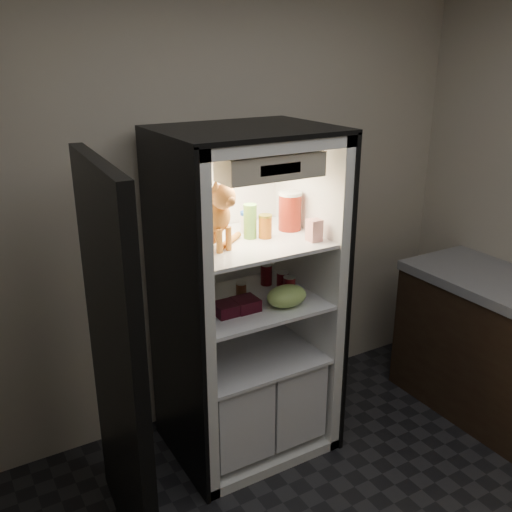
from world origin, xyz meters
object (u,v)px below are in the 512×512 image
at_px(parmesan_shaker, 250,221).
at_px(soda_can_b, 283,282).
at_px(pepper_jar, 290,211).
at_px(berry_box_left, 226,309).
at_px(tabby_cat, 210,220).
at_px(salsa_jar, 265,226).
at_px(refrigerator, 244,320).
at_px(grape_bag, 287,296).
at_px(berry_box_right, 246,304).
at_px(cream_carton, 314,230).
at_px(condiment_jar, 241,289).
at_px(mayo_tub, 248,222).
at_px(soda_can_a, 266,274).
at_px(soda_can_c, 289,287).

xyz_separation_m(parmesan_shaker, soda_can_b, (0.19, -0.03, -0.38)).
bearing_deg(pepper_jar, berry_box_left, -164.10).
relative_size(tabby_cat, salsa_jar, 2.93).
xyz_separation_m(refrigerator, pepper_jar, (0.29, -0.02, 0.61)).
bearing_deg(pepper_jar, grape_bag, -125.76).
bearing_deg(berry_box_left, berry_box_right, -1.34).
distance_m(parmesan_shaker, cream_carton, 0.34).
distance_m(cream_carton, soda_can_b, 0.40).
relative_size(pepper_jar, condiment_jar, 2.64).
height_order(mayo_tub, condiment_jar, mayo_tub).
distance_m(soda_can_a, soda_can_c, 0.23).
height_order(mayo_tub, pepper_jar, pepper_jar).
bearing_deg(soda_can_c, grape_bag, -131.14).
distance_m(cream_carton, berry_box_left, 0.62).
bearing_deg(cream_carton, soda_can_a, 105.26).
height_order(soda_can_a, berry_box_right, soda_can_a).
relative_size(parmesan_shaker, soda_can_c, 1.48).
height_order(salsa_jar, condiment_jar, salsa_jar).
bearing_deg(condiment_jar, cream_carton, -41.37).
relative_size(refrigerator, cream_carton, 16.15).
bearing_deg(soda_can_c, parmesan_shaker, 149.72).
bearing_deg(soda_can_c, soda_can_b, 86.07).
bearing_deg(refrigerator, berry_box_right, -115.97).
distance_m(refrigerator, parmesan_shaker, 0.59).
xyz_separation_m(soda_can_c, condiment_jar, (-0.22, 0.16, -0.02)).
bearing_deg(soda_can_c, condiment_jar, 143.82).
relative_size(soda_can_a, condiment_jar, 1.53).
bearing_deg(tabby_cat, berry_box_right, -49.09).
distance_m(salsa_jar, grape_bag, 0.39).
bearing_deg(soda_can_b, pepper_jar, 34.72).
bearing_deg(mayo_tub, cream_carton, -54.09).
distance_m(parmesan_shaker, salsa_jar, 0.09).
xyz_separation_m(parmesan_shaker, soda_can_a, (0.18, 0.12, -0.38)).
relative_size(parmesan_shaker, soda_can_a, 1.48).
relative_size(tabby_cat, grape_bag, 1.63).
distance_m(soda_can_a, berry_box_right, 0.37).
height_order(salsa_jar, soda_can_b, salsa_jar).
bearing_deg(parmesan_shaker, tabby_cat, -175.61).
height_order(salsa_jar, grape_bag, salsa_jar).
height_order(parmesan_shaker, cream_carton, parmesan_shaker).
bearing_deg(salsa_jar, pepper_jar, 15.94).
distance_m(refrigerator, berry_box_left, 0.31).
height_order(tabby_cat, berry_box_left, tabby_cat).
xyz_separation_m(salsa_jar, berry_box_left, (-0.28, -0.08, -0.38)).
xyz_separation_m(mayo_tub, cream_carton, (0.22, -0.31, -0.00)).
relative_size(refrigerator, condiment_jar, 23.04).
relative_size(condiment_jar, berry_box_left, 0.66).
bearing_deg(cream_carton, condiment_jar, 138.63).
height_order(salsa_jar, berry_box_right, salsa_jar).
relative_size(refrigerator, tabby_cat, 5.04).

